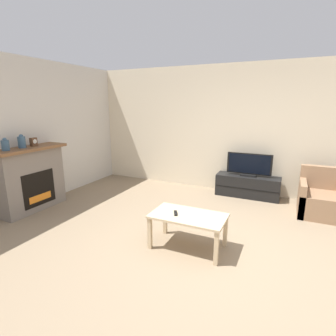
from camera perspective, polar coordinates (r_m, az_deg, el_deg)
name	(u,v)px	position (r m, az deg, el deg)	size (l,w,h in m)	color
ground_plane	(211,259)	(3.50, 9.35, -18.95)	(24.00, 24.00, 0.00)	#89755B
wall_back	(251,130)	(5.75, 17.67, 7.80)	(12.00, 0.06, 2.70)	beige
wall_left	(6,136)	(5.24, -31.74, 5.88)	(0.06, 12.00, 2.70)	beige
fireplace	(31,178)	(5.30, -27.67, -2.00)	(0.49, 1.29, 1.15)	slate
mantel_vase_left	(5,145)	(4.95, -31.91, 4.30)	(0.12, 0.12, 0.21)	#385670
mantel_vase_centre_left	(22,142)	(5.11, -29.24, 5.01)	(0.12, 0.12, 0.24)	#385670
mantel_clock	(34,142)	(5.25, -27.23, 5.08)	(0.08, 0.11, 0.15)	brown
tv_stand	(247,186)	(5.70, 16.91, -3.80)	(1.27, 0.41, 0.44)	black
tv	(249,166)	(5.59, 17.22, 0.49)	(0.89, 0.18, 0.47)	black
armchair	(321,200)	(5.28, 30.29, -5.95)	(0.70, 0.76, 0.81)	#937051
coffee_table	(188,219)	(3.52, 4.40, -11.10)	(0.98, 0.55, 0.47)	#CCB289
remote	(176,213)	(3.51, 1.67, -9.79)	(0.10, 0.15, 0.02)	black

